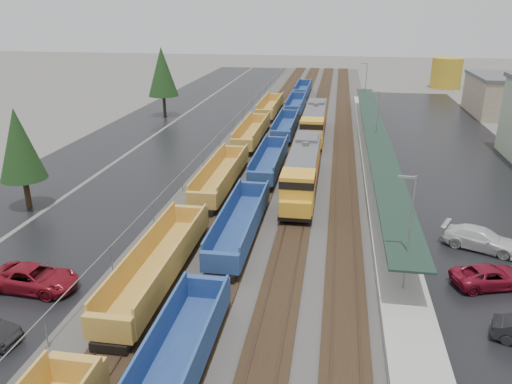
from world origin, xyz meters
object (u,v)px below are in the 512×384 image
at_px(parked_car_west_c, 34,278).
at_px(parked_car_east_c, 481,239).
at_px(parked_car_east_b, 490,277).
at_px(locomotive_trail, 314,123).
at_px(well_string_blue, 270,162).
at_px(well_string_yellow, 197,212).
at_px(storage_tank, 446,73).
at_px(locomotive_lead, 303,170).

distance_m(parked_car_west_c, parked_car_east_c, 31.29).
distance_m(parked_car_west_c, parked_car_east_b, 29.17).
relative_size(locomotive_trail, parked_car_east_b, 3.78).
bearing_deg(parked_car_east_b, parked_car_east_c, -24.38).
distance_m(well_string_blue, parked_car_east_b, 27.22).
bearing_deg(parked_car_east_b, locomotive_trail, 3.32).
bearing_deg(locomotive_trail, parked_car_west_c, -110.57).
bearing_deg(well_string_yellow, parked_car_east_c, -2.03).
relative_size(well_string_blue, storage_tank, 17.73).
relative_size(locomotive_lead, well_string_yellow, 0.18).
distance_m(storage_tank, parked_car_east_b, 87.18).
bearing_deg(well_string_blue, locomotive_lead, -55.22).
bearing_deg(parked_car_east_b, well_string_blue, 22.55).
xyz_separation_m(parked_car_west_c, parked_car_east_c, (29.47, 10.52, 0.01)).
relative_size(storage_tank, parked_car_east_c, 1.18).
height_order(locomotive_trail, parked_car_west_c, locomotive_trail).
relative_size(locomotive_lead, parked_car_west_c, 3.29).
height_order(storage_tank, parked_car_east_b, storage_tank).
xyz_separation_m(parked_car_east_b, parked_car_east_c, (0.74, 5.47, 0.11)).
height_order(well_string_yellow, storage_tank, storage_tank).
bearing_deg(storage_tank, parked_car_east_c, -98.56).
bearing_deg(storage_tank, locomotive_lead, -110.21).
bearing_deg(parked_car_east_c, locomotive_lead, 78.27).
bearing_deg(well_string_blue, well_string_yellow, -105.08).
height_order(parked_car_east_b, parked_car_east_c, parked_car_east_c).
bearing_deg(parked_car_west_c, locomotive_trail, -17.11).
relative_size(locomotive_lead, parked_car_east_c, 3.39).
bearing_deg(parked_car_west_c, storage_tank, -21.06).
distance_m(locomotive_trail, parked_car_east_b, 38.69).
xyz_separation_m(locomotive_lead, storage_tank, (26.09, 70.85, 0.98)).
relative_size(parked_car_west_c, parked_car_east_c, 1.03).
height_order(locomotive_lead, parked_car_east_b, locomotive_lead).
height_order(well_string_blue, parked_car_east_b, well_string_blue).
height_order(well_string_yellow, parked_car_east_c, well_string_yellow).
height_order(well_string_yellow, parked_car_east_b, well_string_yellow).
xyz_separation_m(locomotive_trail, parked_car_east_c, (13.94, -30.86, -1.47)).
bearing_deg(storage_tank, well_string_blue, -114.81).
xyz_separation_m(well_string_yellow, storage_tank, (34.09, 79.94, 2.05)).
distance_m(locomotive_trail, storage_tank, 56.27).
xyz_separation_m(parked_car_west_c, parked_car_east_b, (28.73, 5.05, -0.10)).
xyz_separation_m(well_string_blue, parked_car_east_b, (17.20, -21.09, -0.48)).
relative_size(locomotive_lead, locomotive_trail, 1.00).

